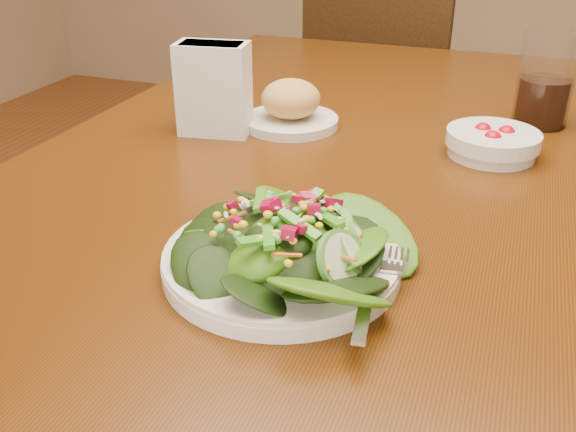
% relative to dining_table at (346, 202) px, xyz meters
% --- Properties ---
extents(dining_table, '(0.90, 1.40, 0.75)m').
position_rel_dining_table_xyz_m(dining_table, '(0.00, 0.00, 0.00)').
color(dining_table, '#432508').
rests_on(dining_table, ground_plane).
extents(chair_far, '(0.49, 0.50, 0.98)m').
position_rel_dining_table_xyz_m(chair_far, '(-0.15, 1.03, -0.13)').
color(chair_far, '#341F0D').
rests_on(chair_far, ground_plane).
extents(salad_plate, '(0.25, 0.25, 0.07)m').
position_rel_dining_table_xyz_m(salad_plate, '(0.04, -0.38, 0.13)').
color(salad_plate, silver).
rests_on(salad_plate, dining_table).
extents(bread_plate, '(0.16, 0.16, 0.08)m').
position_rel_dining_table_xyz_m(bread_plate, '(-0.11, 0.05, 0.13)').
color(bread_plate, silver).
rests_on(bread_plate, dining_table).
extents(tomato_bowl, '(0.14, 0.14, 0.04)m').
position_rel_dining_table_xyz_m(tomato_bowl, '(0.21, 0.03, 0.12)').
color(tomato_bowl, silver).
rests_on(tomato_bowl, dining_table).
extents(drinking_glass, '(0.09, 0.09, 0.16)m').
position_rel_dining_table_xyz_m(drinking_glass, '(0.28, 0.20, 0.17)').
color(drinking_glass, silver).
rests_on(drinking_glass, dining_table).
extents(napkin_holder, '(0.12, 0.08, 0.14)m').
position_rel_dining_table_xyz_m(napkin_holder, '(-0.22, -0.02, 0.18)').
color(napkin_holder, white).
rests_on(napkin_holder, dining_table).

